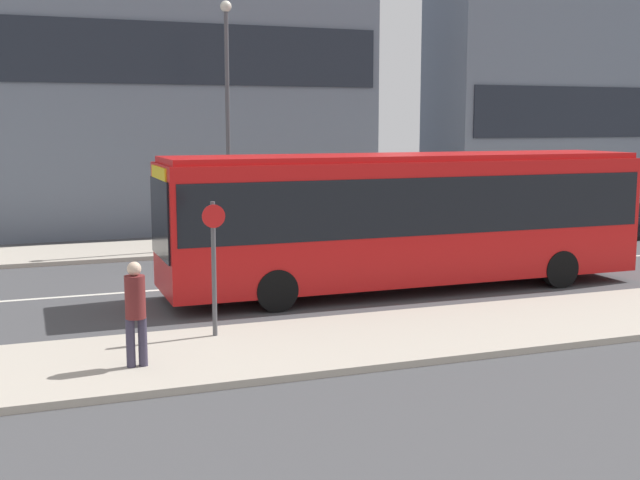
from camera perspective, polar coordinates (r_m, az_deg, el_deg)
ground_plane at (r=20.77m, az=-8.38°, el=-3.33°), size 120.00×120.00×0.00m
sidewalk_near at (r=14.86m, az=-3.30°, el=-7.72°), size 44.00×3.50×0.13m
sidewalk_far at (r=26.81m, az=-11.17°, el=-0.62°), size 44.00×3.50×0.13m
lane_centerline at (r=20.77m, az=-8.38°, el=-3.32°), size 41.80×0.16×0.01m
apartment_block_right_tower at (r=41.54m, az=20.61°, el=13.67°), size 18.94×4.14×16.80m
city_bus at (r=20.11m, az=6.15°, el=1.97°), size 12.24×2.63×3.40m
parked_car_0 at (r=28.80m, az=14.61°, el=1.10°), size 4.32×1.76×1.44m
pedestrian_near_stop at (r=13.67m, az=-12.99°, el=-4.67°), size 0.35×0.34×1.78m
bus_stop_sign at (r=15.28m, az=-7.56°, el=-1.27°), size 0.44×0.12×2.58m
street_lamp at (r=26.15m, az=-6.60°, el=9.75°), size 0.36×0.36×7.84m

